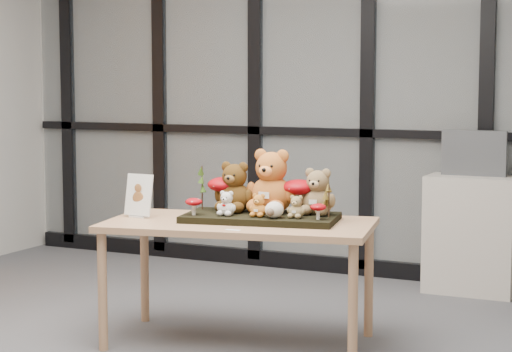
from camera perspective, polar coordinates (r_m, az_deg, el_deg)
The scene contains 24 objects.
room_shell at distance 4.71m, azimuth -8.04°, elevation 8.82°, with size 5.00×5.00×5.00m.
glass_partition at distance 6.91m, azimuth 3.34°, elevation 5.78°, with size 4.90×0.06×2.78m.
display_table at distance 5.03m, azimuth -1.04°, elevation -3.58°, with size 1.55×0.98×0.67m.
diorama_tray at distance 5.04m, azimuth 0.30°, elevation -2.58°, with size 0.83×0.41×0.04m, color black.
bear_pooh_yellow at distance 5.09m, azimuth 0.97°, elevation -0.10°, with size 0.29×0.27×0.38m, color #BA6125, non-canonical shape.
bear_brown_medium at distance 5.13m, azimuth -1.32°, elevation -0.50°, with size 0.23×0.21×0.30m, color #462B0D, non-canonical shape.
bear_tan_back at distance 5.03m, azimuth 3.83°, elevation -0.81°, with size 0.21×0.19×0.28m, color olive, non-canonical shape.
bear_small_yellow at distance 4.94m, azimuth 0.17°, elevation -1.73°, with size 0.10×0.09×0.14m, color orange, non-canonical shape.
bear_white_bow at distance 4.99m, azimuth -1.81°, elevation -1.61°, with size 0.11×0.10×0.15m, color silver, non-canonical shape.
bear_beige_small at distance 4.90m, azimuth 2.50°, elevation -1.82°, with size 0.10×0.09×0.13m, color #947C4C, non-canonical shape.
plush_cream_hedgehog at distance 4.89m, azimuth 1.13°, elevation -2.04°, with size 0.07×0.07×0.10m, color #EFE3D0, non-canonical shape.
mushroom_back_left at distance 5.19m, azimuth -1.98°, elevation -0.98°, with size 0.19×0.19×0.21m, color #8F040B, non-canonical shape.
mushroom_back_right at distance 5.07m, azimuth 2.64°, elevation -1.15°, with size 0.18×0.18×0.20m, color #8F040B, non-canonical shape.
mushroom_front_left at distance 5.02m, azimuth -3.85°, elevation -1.83°, with size 0.09×0.09×0.10m, color #8F040B, non-canonical shape.
mushroom_front_right at distance 4.86m, azimuth 3.84°, elevation -2.14°, with size 0.08×0.08×0.09m, color #8F040B, non-canonical shape.
sprig_green_far_left at distance 5.22m, azimuth -3.34°, elevation -0.71°, with size 0.05×0.05×0.25m, color #1E3C0D, non-canonical shape.
sprig_green_mid_left at distance 5.23m, azimuth -1.70°, elevation -0.89°, with size 0.05×0.05×0.21m, color #1E3C0D, non-canonical shape.
sprig_dry_far_right at distance 5.04m, azimuth 4.29°, elevation -1.00°, with size 0.05×0.05×0.24m, color brown, non-canonical shape.
sprig_dry_mid_right at distance 4.93m, azimuth 4.51°, elevation -1.55°, with size 0.05×0.05×0.18m, color brown, non-canonical shape.
sprig_green_centre at distance 5.19m, azimuth 0.11°, elevation -1.22°, with size 0.05×0.05×0.16m, color #1E3C0D, non-canonical shape.
sign_holder at distance 5.20m, azimuth -7.23°, elevation -1.35°, with size 0.17×0.06×0.24m.
label_card at distance 4.73m, azimuth -1.44°, elevation -3.35°, with size 0.08×0.03×0.00m, color white.
cabinet at distance 6.42m, azimuth 13.11°, elevation -3.53°, with size 0.60×0.35×0.79m, color #B3ABA0.
monitor at distance 6.37m, azimuth 13.26°, elevation 1.38°, with size 0.43×0.04×0.31m.
Camera 1 is at (2.58, -3.94, 1.45)m, focal length 65.00 mm.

